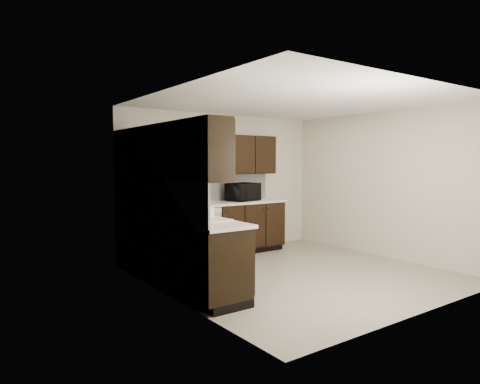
% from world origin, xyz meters
% --- Properties ---
extents(floor, '(4.00, 4.00, 0.00)m').
position_xyz_m(floor, '(0.00, 0.00, 0.00)').
color(floor, gray).
rests_on(floor, ground).
extents(ceiling, '(4.00, 4.00, 0.00)m').
position_xyz_m(ceiling, '(0.00, 0.00, 2.50)').
color(ceiling, white).
rests_on(ceiling, wall_back).
extents(wall_back, '(4.00, 0.02, 2.50)m').
position_xyz_m(wall_back, '(0.00, 2.00, 1.25)').
color(wall_back, beige).
rests_on(wall_back, floor).
extents(wall_left, '(0.02, 4.00, 2.50)m').
position_xyz_m(wall_left, '(-2.00, 0.00, 1.25)').
color(wall_left, beige).
rests_on(wall_left, floor).
extents(wall_right, '(0.02, 4.00, 2.50)m').
position_xyz_m(wall_right, '(2.00, 0.00, 1.25)').
color(wall_right, beige).
rests_on(wall_right, floor).
extents(wall_front, '(4.00, 0.02, 2.50)m').
position_xyz_m(wall_front, '(0.00, -2.00, 1.25)').
color(wall_front, beige).
rests_on(wall_front, floor).
extents(lower_cabinets, '(3.00, 2.80, 0.90)m').
position_xyz_m(lower_cabinets, '(-1.01, 1.11, 0.41)').
color(lower_cabinets, black).
rests_on(lower_cabinets, floor).
extents(countertop, '(3.03, 2.83, 0.04)m').
position_xyz_m(countertop, '(-1.01, 1.11, 0.92)').
color(countertop, beige).
rests_on(countertop, lower_cabinets).
extents(backsplash, '(3.00, 2.80, 0.48)m').
position_xyz_m(backsplash, '(-1.22, 1.32, 1.18)').
color(backsplash, silver).
rests_on(backsplash, countertop).
extents(upper_cabinets, '(3.00, 2.80, 0.70)m').
position_xyz_m(upper_cabinets, '(-1.10, 1.20, 1.77)').
color(upper_cabinets, black).
rests_on(upper_cabinets, wall_back).
extents(dishwasher, '(0.58, 0.04, 0.78)m').
position_xyz_m(dishwasher, '(-0.70, 1.41, 0.55)').
color(dishwasher, beige).
rests_on(dishwasher, lower_cabinets).
extents(sink, '(0.54, 0.82, 0.42)m').
position_xyz_m(sink, '(-1.68, -0.01, 0.88)').
color(sink, beige).
rests_on(sink, countertop).
extents(microwave, '(0.66, 0.53, 0.32)m').
position_xyz_m(microwave, '(0.24, 1.68, 1.10)').
color(microwave, black).
rests_on(microwave, countertop).
extents(soap_bottle_a, '(0.13, 0.13, 0.22)m').
position_xyz_m(soap_bottle_a, '(-1.55, -0.07, 1.05)').
color(soap_bottle_a, gray).
rests_on(soap_bottle_a, countertop).
extents(soap_bottle_b, '(0.11, 0.11, 0.27)m').
position_xyz_m(soap_bottle_b, '(-1.81, 0.92, 1.07)').
color(soap_bottle_b, gray).
rests_on(soap_bottle_b, countertop).
extents(toaster_oven, '(0.42, 0.36, 0.22)m').
position_xyz_m(toaster_oven, '(-1.67, 1.78, 1.05)').
color(toaster_oven, silver).
rests_on(toaster_oven, countertop).
extents(storage_bin, '(0.50, 0.38, 0.19)m').
position_xyz_m(storage_bin, '(-1.68, 1.33, 1.03)').
color(storage_bin, silver).
rests_on(storage_bin, countertop).
extents(blue_pitcher, '(0.25, 0.25, 0.28)m').
position_xyz_m(blue_pitcher, '(-1.69, 0.02, 1.08)').
color(blue_pitcher, '#101C95').
rests_on(blue_pitcher, countertop).
extents(teal_tumbler, '(0.09, 0.09, 0.20)m').
position_xyz_m(teal_tumbler, '(-1.55, 0.86, 1.04)').
color(teal_tumbler, '#0D9588').
rests_on(teal_tumbler, countertop).
extents(paper_towel_roll, '(0.15, 0.15, 0.30)m').
position_xyz_m(paper_towel_roll, '(-1.58, 1.01, 1.09)').
color(paper_towel_roll, white).
rests_on(paper_towel_roll, countertop).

